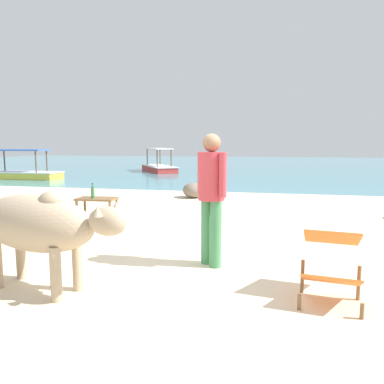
% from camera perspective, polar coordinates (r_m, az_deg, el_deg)
% --- Properties ---
extents(sand_beach, '(18.00, 14.00, 0.04)m').
position_cam_1_polar(sand_beach, '(4.75, -3.84, -11.13)').
color(sand_beach, beige).
rests_on(sand_beach, ground).
extents(water_surface, '(60.00, 36.00, 0.03)m').
position_cam_1_polar(water_surface, '(26.40, 9.41, 4.06)').
color(water_surface, teal).
rests_on(water_surface, ground).
extents(cow, '(1.88, 0.84, 1.04)m').
position_cam_1_polar(cow, '(4.02, -22.84, -4.67)').
color(cow, tan).
rests_on(cow, sand_beach).
extents(low_bench_table, '(0.78, 0.48, 0.44)m').
position_cam_1_polar(low_bench_table, '(7.46, -14.62, -1.45)').
color(low_bench_table, brown).
rests_on(low_bench_table, sand_beach).
extents(bottle, '(0.07, 0.07, 0.30)m').
position_cam_1_polar(bottle, '(7.40, -15.23, -0.04)').
color(bottle, '#2D6B38').
rests_on(bottle, low_bench_table).
extents(deck_chair_near, '(0.64, 0.83, 0.68)m').
position_cam_1_polar(deck_chair_near, '(3.83, 20.86, -9.89)').
color(deck_chair_near, brown).
rests_on(deck_chair_near, sand_beach).
extents(person_standing, '(0.40, 0.37, 1.62)m').
position_cam_1_polar(person_standing, '(4.44, 3.05, 0.38)').
color(person_standing, '#428956').
rests_on(person_standing, sand_beach).
extents(shore_rock_large, '(0.85, 0.87, 0.42)m').
position_cam_1_polar(shore_rock_large, '(10.24, 0.21, 0.28)').
color(shore_rock_large, gray).
rests_on(shore_rock_large, sand_beach).
extents(boat_red, '(2.96, 3.71, 1.29)m').
position_cam_1_polar(boat_red, '(20.53, -5.20, 3.98)').
color(boat_red, '#C63833').
rests_on(boat_red, water_surface).
extents(boat_yellow, '(3.67, 1.16, 1.29)m').
position_cam_1_polar(boat_yellow, '(17.81, -25.22, 2.77)').
color(boat_yellow, gold).
rests_on(boat_yellow, water_surface).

